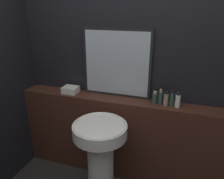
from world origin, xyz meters
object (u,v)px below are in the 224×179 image
object	(u,v)px
shampoo_bottle	(155,98)
lotion_bottle	(166,99)
pedestal_sink	(100,153)
hand_soap_bottle	(178,100)
body_wash_bottle	(172,99)
mirror	(117,63)
conditioner_bottle	(160,98)
towel_stack	(71,90)

from	to	relation	value
shampoo_bottle	lotion_bottle	distance (m)	0.11
pedestal_sink	shampoo_bottle	bearing A→B (deg)	47.84
hand_soap_bottle	body_wash_bottle	bearing A→B (deg)	180.00
shampoo_bottle	mirror	bearing A→B (deg)	167.75
lotion_bottle	shampoo_bottle	bearing A→B (deg)	-180.00
pedestal_sink	hand_soap_bottle	distance (m)	0.89
pedestal_sink	lotion_bottle	xyz separation A→B (m)	(0.51, 0.45, 0.44)
mirror	conditioner_bottle	xyz separation A→B (m)	(0.48, -0.09, -0.28)
shampoo_bottle	body_wash_bottle	size ratio (longest dim) A/B	0.81
pedestal_sink	conditioner_bottle	size ratio (longest dim) A/B	5.47
shampoo_bottle	body_wash_bottle	distance (m)	0.16
towel_stack	body_wash_bottle	distance (m)	1.10
lotion_bottle	hand_soap_bottle	size ratio (longest dim) A/B	0.96
body_wash_bottle	towel_stack	bearing A→B (deg)	180.00
mirror	towel_stack	bearing A→B (deg)	-169.73
lotion_bottle	pedestal_sink	bearing A→B (deg)	-138.90
pedestal_sink	towel_stack	bearing A→B (deg)	139.58
towel_stack	body_wash_bottle	world-z (taller)	body_wash_bottle
conditioner_bottle	lotion_bottle	distance (m)	0.05
pedestal_sink	towel_stack	distance (m)	0.80
body_wash_bottle	hand_soap_bottle	xyz separation A→B (m)	(0.06, 0.00, -0.01)
lotion_bottle	hand_soap_bottle	xyz separation A→B (m)	(0.11, 0.00, 0.00)
pedestal_sink	mirror	xyz separation A→B (m)	(-0.02, 0.54, 0.73)
shampoo_bottle	hand_soap_bottle	distance (m)	0.22
conditioner_bottle	lotion_bottle	size ratio (longest dim) A/B	1.12
towel_stack	lotion_bottle	bearing A→B (deg)	0.00
pedestal_sink	conditioner_bottle	distance (m)	0.78
conditioner_bottle	hand_soap_bottle	world-z (taller)	conditioner_bottle
body_wash_bottle	hand_soap_bottle	world-z (taller)	body_wash_bottle
conditioner_bottle	shampoo_bottle	bearing A→B (deg)	-180.00
pedestal_sink	hand_soap_bottle	xyz separation A→B (m)	(0.63, 0.45, 0.44)
towel_stack	shampoo_bottle	distance (m)	0.93
shampoo_bottle	lotion_bottle	size ratio (longest dim) A/B	0.93
mirror	hand_soap_bottle	distance (m)	0.71
conditioner_bottle	pedestal_sink	bearing A→B (deg)	-135.74
mirror	body_wash_bottle	world-z (taller)	mirror
towel_stack	lotion_bottle	size ratio (longest dim) A/B	1.18
mirror	hand_soap_bottle	bearing A→B (deg)	-8.14
mirror	pedestal_sink	bearing A→B (deg)	-88.08
lotion_bottle	body_wash_bottle	distance (m)	0.06
pedestal_sink	mirror	world-z (taller)	mirror
mirror	body_wash_bottle	distance (m)	0.66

